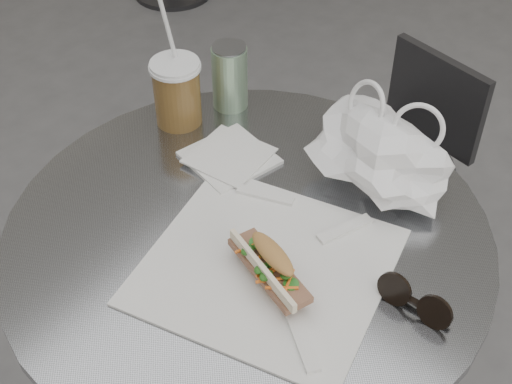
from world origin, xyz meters
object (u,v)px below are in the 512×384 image
Objects in this scene: chair_far at (387,195)px; banh_mi at (270,266)px; drink_can at (230,77)px; cafe_table at (248,336)px; sunglasses at (415,301)px; iced_coffee at (177,91)px.

banh_mi is at bearing 115.13° from chair_far.
chair_far is 0.68m from drink_can.
banh_mi is (0.09, -0.06, 0.31)m from cafe_table.
cafe_table is at bearing -174.26° from sunglasses.
drink_can is at bearing 67.64° from iced_coffee.
drink_can is at bearing 157.32° from banh_mi.
chair_far is at bearing 120.05° from sunglasses.
iced_coffee is 0.57m from sunglasses.
cafe_table is 0.68m from chair_far.
chair_far is 5.68× the size of sunglasses.
iced_coffee reaches higher than drink_can.
cafe_table is 0.33m from banh_mi.
sunglasses is 0.55m from drink_can.
sunglasses is (0.28, 0.03, 0.29)m from cafe_table.
cafe_table is 1.17× the size of chair_far.
iced_coffee reaches higher than banh_mi.
sunglasses is (0.36, -0.62, 0.47)m from chair_far.
chair_far is 0.88m from banh_mi.
banh_mi is (0.18, -0.71, 0.48)m from chair_far.
sunglasses reaches higher than cafe_table.
cafe_table is at bearing -44.35° from drink_can.
chair_far is at bearing 97.67° from cafe_table.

